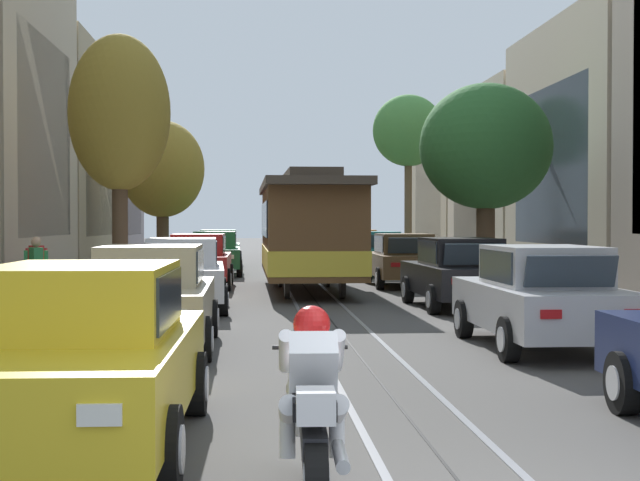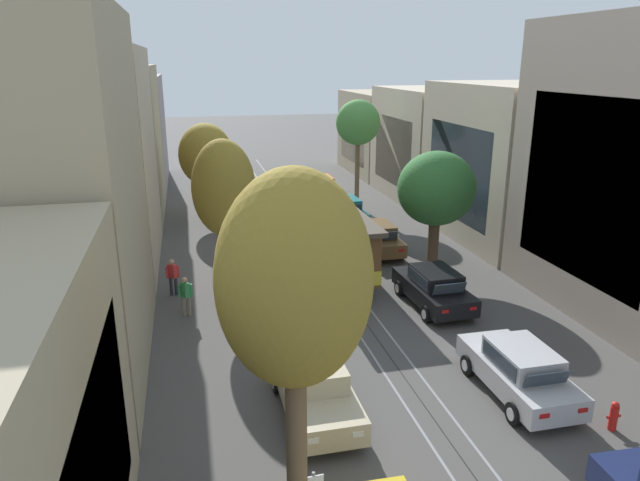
# 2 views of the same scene
# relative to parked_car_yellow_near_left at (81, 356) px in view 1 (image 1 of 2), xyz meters

# --- Properties ---
(ground_plane) EXTENTS (160.00, 160.00, 0.00)m
(ground_plane) POSITION_rel_parked_car_yellow_near_left_xyz_m (3.01, 17.39, -0.80)
(ground_plane) COLOR #4C4947
(trolley_track_rails) EXTENTS (1.14, 58.02, 0.01)m
(trolley_track_rails) POSITION_rel_parked_car_yellow_near_left_xyz_m (3.01, 20.40, -0.79)
(trolley_track_rails) COLOR gray
(trolley_track_rails) RESTS_ON ground
(parked_car_yellow_near_left) EXTENTS (2.05, 4.38, 1.58)m
(parked_car_yellow_near_left) POSITION_rel_parked_car_yellow_near_left_xyz_m (0.00, 0.00, 0.00)
(parked_car_yellow_near_left) COLOR gold
(parked_car_yellow_near_left) RESTS_ON ground
(parked_car_beige_second_left) EXTENTS (2.02, 4.37, 1.58)m
(parked_car_beige_second_left) POSITION_rel_parked_car_yellow_near_left_xyz_m (-0.09, 6.17, 0.00)
(parked_car_beige_second_left) COLOR #C1B28E
(parked_car_beige_second_left) RESTS_ON ground
(parked_car_white_mid_left) EXTENTS (2.12, 4.41, 1.58)m
(parked_car_white_mid_left) POSITION_rel_parked_car_yellow_near_left_xyz_m (-0.07, 12.30, 0.00)
(parked_car_white_mid_left) COLOR silver
(parked_car_white_mid_left) RESTS_ON ground
(parked_car_red_fourth_left) EXTENTS (2.01, 4.37, 1.58)m
(parked_car_red_fourth_left) POSITION_rel_parked_car_yellow_near_left_xyz_m (-0.11, 19.07, 0.00)
(parked_car_red_fourth_left) COLOR red
(parked_car_red_fourth_left) RESTS_ON ground
(parked_car_green_fifth_left) EXTENTS (2.05, 4.38, 1.58)m
(parked_car_green_fifth_left) POSITION_rel_parked_car_yellow_near_left_xyz_m (0.11, 25.30, 0.00)
(parked_car_green_fifth_left) COLOR #1E6038
(parked_car_green_fifth_left) RESTS_ON ground
(parked_car_green_sixth_left) EXTENTS (2.02, 4.37, 1.58)m
(parked_car_green_sixth_left) POSITION_rel_parked_car_yellow_near_left_xyz_m (0.01, 31.48, 0.00)
(parked_car_green_sixth_left) COLOR #1E6038
(parked_car_green_sixth_left) RESTS_ON ground
(parked_car_silver_second_right) EXTENTS (2.01, 4.36, 1.58)m
(parked_car_silver_second_right) POSITION_rel_parked_car_yellow_near_left_xyz_m (5.88, 5.74, 0.00)
(parked_car_silver_second_right) COLOR #B7B7BC
(parked_car_silver_second_right) RESTS_ON ground
(parked_car_black_mid_right) EXTENTS (2.09, 4.40, 1.58)m
(parked_car_black_mid_right) POSITION_rel_parked_car_yellow_near_left_xyz_m (6.08, 12.25, 0.00)
(parked_car_black_mid_right) COLOR black
(parked_car_black_mid_right) RESTS_ON ground
(parked_car_brown_fourth_right) EXTENTS (2.01, 4.37, 1.58)m
(parked_car_brown_fourth_right) POSITION_rel_parked_car_yellow_near_left_xyz_m (5.97, 19.20, 0.00)
(parked_car_brown_fourth_right) COLOR brown
(parked_car_brown_fourth_right) RESTS_ON ground
(parked_car_teal_fifth_right) EXTENTS (2.04, 4.38, 1.58)m
(parked_car_teal_fifth_right) POSITION_rel_parked_car_yellow_near_left_xyz_m (5.91, 24.96, 0.00)
(parked_car_teal_fifth_right) COLOR #196B70
(parked_car_teal_fifth_right) RESTS_ON ground
(parked_car_orange_sixth_right) EXTENTS (2.01, 4.37, 1.58)m
(parked_car_orange_sixth_right) POSITION_rel_parked_car_yellow_near_left_xyz_m (6.00, 31.80, 0.00)
(parked_car_orange_sixth_right) COLOR orange
(parked_car_orange_sixth_right) RESTS_ON ground
(street_tree_kerb_left_second) EXTENTS (2.49, 2.40, 6.56)m
(street_tree_kerb_left_second) POSITION_rel_parked_car_yellow_near_left_xyz_m (-1.79, 14.95, 3.77)
(street_tree_kerb_left_second) COLOR #4C3826
(street_tree_kerb_left_second) RESTS_ON ground
(street_tree_kerb_left_mid) EXTENTS (3.24, 3.36, 5.85)m
(street_tree_kerb_left_mid) POSITION_rel_parked_car_yellow_near_left_xyz_m (-2.00, 27.89, 3.13)
(street_tree_kerb_left_mid) COLOR #4C3826
(street_tree_kerb_left_mid) RESTS_ON ground
(street_tree_kerb_right_second) EXTENTS (3.52, 3.27, 5.61)m
(street_tree_kerb_right_second) POSITION_rel_parked_car_yellow_near_left_xyz_m (7.65, 15.98, 3.09)
(street_tree_kerb_right_second) COLOR #4C3826
(street_tree_kerb_right_second) RESTS_ON ground
(street_tree_kerb_right_mid) EXTENTS (2.87, 2.32, 7.03)m
(street_tree_kerb_right_mid) POSITION_rel_parked_car_yellow_near_left_xyz_m (7.72, 28.55, 4.72)
(street_tree_kerb_right_mid) COLOR brown
(street_tree_kerb_right_mid) RESTS_ON ground
(cable_car_trolley) EXTENTS (2.63, 9.15, 3.28)m
(cable_car_trolley) POSITION_rel_parked_car_yellow_near_left_xyz_m (3.01, 17.13, 0.86)
(cable_car_trolley) COLOR brown
(cable_car_trolley) RESTS_ON ground
(motorcycle_with_rider) EXTENTS (0.56, 1.99, 1.37)m
(motorcycle_with_rider) POSITION_rel_parked_car_yellow_near_left_xyz_m (1.88, -1.75, -0.15)
(motorcycle_with_rider) COLOR black
(motorcycle_with_rider) RESTS_ON ground
(pedestrian_on_left_pavement) EXTENTS (0.55, 0.41, 1.57)m
(pedestrian_on_left_pavement) POSITION_rel_parked_car_yellow_near_left_xyz_m (-4.01, 15.78, 0.08)
(pedestrian_on_left_pavement) COLOR #282D38
(pedestrian_on_left_pavement) RESTS_ON ground
(pedestrian_on_right_pavement) EXTENTS (0.55, 0.42, 1.58)m
(pedestrian_on_right_pavement) POSITION_rel_parked_car_yellow_near_left_xyz_m (-3.51, 13.56, 0.09)
(pedestrian_on_right_pavement) COLOR slate
(pedestrian_on_right_pavement) RESTS_ON ground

